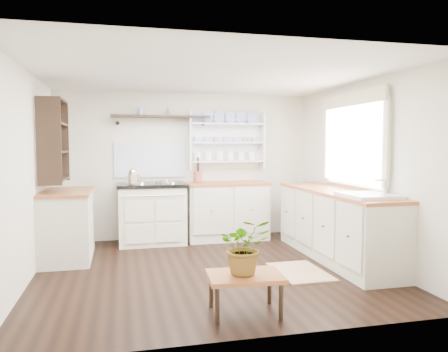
% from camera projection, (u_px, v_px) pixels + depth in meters
% --- Properties ---
extents(floor, '(4.00, 3.80, 0.01)m').
position_uv_depth(floor, '(210.00, 269.00, 5.22)').
color(floor, black).
rests_on(floor, ground).
extents(wall_back, '(4.00, 0.02, 2.30)m').
position_uv_depth(wall_back, '(186.00, 166.00, 6.98)').
color(wall_back, beige).
rests_on(wall_back, ground).
extents(wall_right, '(0.02, 3.80, 2.30)m').
position_uv_depth(wall_right, '(362.00, 171.00, 5.59)').
color(wall_right, beige).
rests_on(wall_right, ground).
extents(wall_left, '(0.02, 3.80, 2.30)m').
position_uv_depth(wall_left, '(26.00, 177.00, 4.67)').
color(wall_left, beige).
rests_on(wall_left, ground).
extents(ceiling, '(4.00, 3.80, 0.01)m').
position_uv_depth(ceiling, '(209.00, 75.00, 5.05)').
color(ceiling, white).
rests_on(ceiling, wall_back).
extents(window, '(0.08, 1.55, 1.22)m').
position_uv_depth(window, '(353.00, 139.00, 5.70)').
color(window, white).
rests_on(window, wall_right).
extents(aga_cooker, '(1.02, 0.71, 0.94)m').
position_uv_depth(aga_cooker, '(152.00, 213.00, 6.57)').
color(aga_cooker, white).
rests_on(aga_cooker, floor).
extents(back_cabinets, '(1.27, 0.63, 0.90)m').
position_uv_depth(back_cabinets, '(227.00, 210.00, 6.87)').
color(back_cabinets, beige).
rests_on(back_cabinets, floor).
extents(right_cabinets, '(0.62, 2.43, 0.90)m').
position_uv_depth(right_cabinets, '(336.00, 224.00, 5.67)').
color(right_cabinets, beige).
rests_on(right_cabinets, floor).
extents(belfast_sink, '(0.55, 0.60, 0.45)m').
position_uv_depth(belfast_sink, '(368.00, 206.00, 4.92)').
color(belfast_sink, white).
rests_on(belfast_sink, right_cabinets).
extents(left_cabinets, '(0.62, 1.13, 0.90)m').
position_uv_depth(left_cabinets, '(67.00, 224.00, 5.66)').
color(left_cabinets, beige).
rests_on(left_cabinets, floor).
extents(plate_rack, '(1.20, 0.22, 0.90)m').
position_uv_depth(plate_rack, '(226.00, 140.00, 7.06)').
color(plate_rack, white).
rests_on(plate_rack, wall_back).
extents(high_shelf, '(1.50, 0.29, 0.16)m').
position_uv_depth(high_shelf, '(161.00, 117.00, 6.71)').
color(high_shelf, black).
rests_on(high_shelf, wall_back).
extents(left_shelving, '(0.28, 0.80, 1.05)m').
position_uv_depth(left_shelving, '(54.00, 140.00, 5.55)').
color(left_shelving, black).
rests_on(left_shelving, wall_left).
extents(kettle, '(0.17, 0.17, 0.21)m').
position_uv_depth(kettle, '(133.00, 176.00, 6.35)').
color(kettle, silver).
rests_on(kettle, aga_cooker).
extents(utensil_crock, '(0.13, 0.13, 0.16)m').
position_uv_depth(utensil_crock, '(198.00, 177.00, 6.81)').
color(utensil_crock, '#9F443A').
rests_on(utensil_crock, back_cabinets).
extents(center_table, '(0.68, 0.51, 0.35)m').
position_uv_depth(center_table, '(245.00, 279.00, 3.84)').
color(center_table, brown).
rests_on(center_table, floor).
extents(potted_plant, '(0.49, 0.44, 0.50)m').
position_uv_depth(potted_plant, '(245.00, 246.00, 3.82)').
color(potted_plant, '#3F7233').
rests_on(potted_plant, center_table).
extents(floor_rug, '(0.56, 0.86, 0.02)m').
position_uv_depth(floor_rug, '(300.00, 272.00, 5.10)').
color(floor_rug, '#8B7251').
rests_on(floor_rug, floor).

